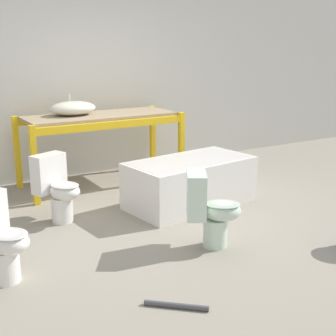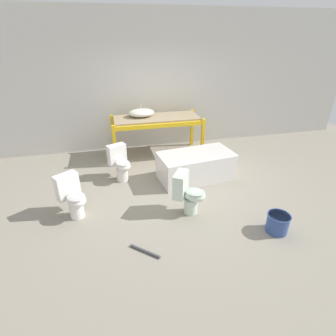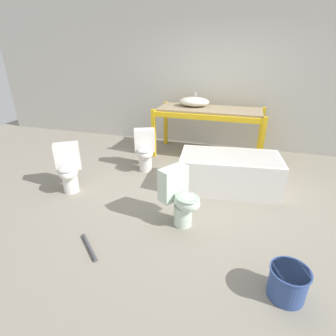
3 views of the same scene
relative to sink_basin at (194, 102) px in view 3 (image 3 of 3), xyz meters
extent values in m
plane|color=gray|center=(0.36, -1.69, -1.03)|extent=(12.00, 12.00, 0.00)
cube|color=beige|center=(0.36, 0.55, 0.57)|extent=(10.80, 0.08, 3.20)
cube|color=yellow|center=(-0.68, -0.50, -0.56)|extent=(0.07, 0.07, 0.94)
cube|color=yellow|center=(1.33, -0.50, -0.56)|extent=(0.07, 0.07, 0.94)
cube|color=yellow|center=(-0.68, 0.30, -0.56)|extent=(0.07, 0.07, 0.94)
cube|color=yellow|center=(1.33, 0.30, -0.56)|extent=(0.07, 0.07, 0.94)
cube|color=yellow|center=(0.33, -0.50, -0.17)|extent=(2.01, 0.06, 0.09)
cube|color=yellow|center=(0.33, 0.30, -0.17)|extent=(2.01, 0.06, 0.09)
cube|color=#998466|center=(0.33, -0.10, -0.11)|extent=(1.94, 0.73, 0.04)
ellipsoid|color=silver|center=(0.00, 0.00, 0.00)|extent=(0.59, 0.43, 0.18)
cylinder|color=silver|center=(0.00, 0.12, 0.13)|extent=(0.02, 0.02, 0.08)
cube|color=white|center=(0.86, -1.43, -0.76)|extent=(1.55, 0.93, 0.54)
cube|color=beige|center=(0.86, -1.43, -0.60)|extent=(1.46, 0.84, 0.23)
cylinder|color=white|center=(-1.41, -2.21, -0.90)|extent=(0.22, 0.22, 0.27)
ellipsoid|color=white|center=(-1.38, -2.26, -0.68)|extent=(0.42, 0.44, 0.19)
ellipsoid|color=beige|center=(-1.38, -2.26, -0.62)|extent=(0.40, 0.42, 0.03)
cube|color=white|center=(-1.51, -2.06, -0.53)|extent=(0.39, 0.34, 0.41)
cylinder|color=white|center=(-0.60, -1.18, -0.90)|extent=(0.22, 0.22, 0.27)
ellipsoid|color=white|center=(-0.57, -1.24, -0.68)|extent=(0.39, 0.42, 0.19)
ellipsoid|color=beige|center=(-0.57, -1.24, -0.62)|extent=(0.37, 0.40, 0.03)
cube|color=white|center=(-0.67, -1.02, -0.53)|extent=(0.40, 0.30, 0.41)
cylinder|color=silver|center=(0.41, -2.53, -0.90)|extent=(0.22, 0.22, 0.27)
ellipsoid|color=silver|center=(0.46, -2.56, -0.68)|extent=(0.44, 0.42, 0.19)
ellipsoid|color=#A3B3A3|center=(0.46, -2.56, -0.62)|extent=(0.42, 0.39, 0.03)
cube|color=silver|center=(0.26, -2.43, -0.53)|extent=(0.33, 0.39, 0.41)
cylinder|color=#334C8C|center=(1.52, -3.27, -0.88)|extent=(0.32, 0.32, 0.30)
cylinder|color=#334C8C|center=(1.52, -3.27, -0.74)|extent=(0.34, 0.34, 0.02)
cylinder|color=#4C4C51|center=(-0.46, -3.24, -1.01)|extent=(0.38, 0.34, 0.04)
camera|label=1|loc=(-2.05, -5.76, 0.79)|focal=50.00mm
camera|label=2|loc=(-0.77, -5.89, 1.63)|focal=28.00mm
camera|label=3|loc=(1.00, -5.13, 0.97)|focal=28.00mm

